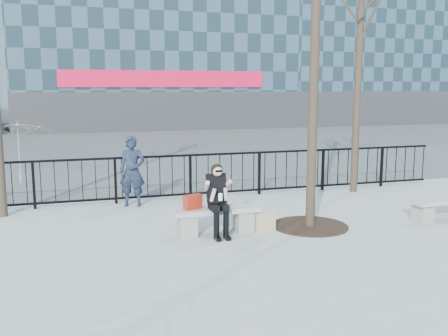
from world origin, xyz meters
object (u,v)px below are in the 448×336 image
object	(u,v)px
bench_main	(216,218)
bench_second	(444,207)
seated_woman	(218,200)
standing_man	(132,171)

from	to	relation	value
bench_main	bench_second	xyz separation A→B (m)	(4.78, -0.43, -0.02)
bench_main	bench_second	world-z (taller)	bench_main
bench_main	seated_woman	xyz separation A→B (m)	(0.00, -0.16, 0.37)
bench_second	seated_woman	bearing A→B (deg)	171.57
bench_main	standing_man	distance (m)	2.96
standing_man	bench_main	bearing A→B (deg)	-47.99
seated_woman	standing_man	bearing A→B (deg)	113.96
bench_main	seated_woman	bearing A→B (deg)	-90.00
seated_woman	bench_main	bearing A→B (deg)	90.00
bench_second	seated_woman	world-z (taller)	seated_woman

